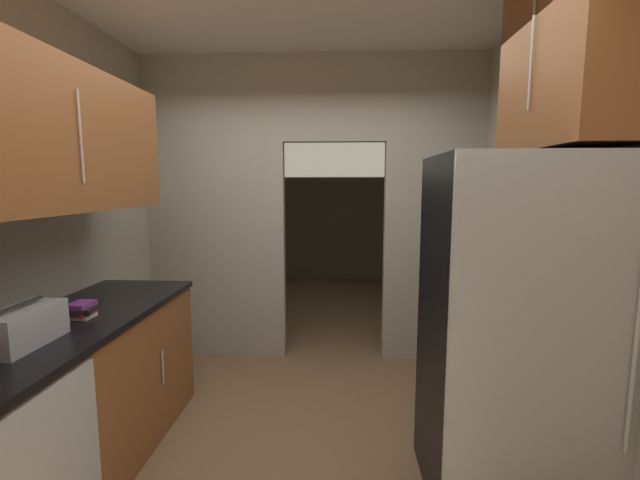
% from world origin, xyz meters
% --- Properties ---
extents(ground, '(20.00, 20.00, 0.00)m').
position_xyz_m(ground, '(0.00, 0.00, 0.00)').
color(ground, brown).
extents(kitchen_partition, '(3.15, 0.12, 2.84)m').
position_xyz_m(kitchen_partition, '(-0.06, 1.65, 1.53)').
color(kitchen_partition, '#ADA899').
rests_on(kitchen_partition, ground).
extents(adjoining_room_shell, '(3.15, 3.50, 2.84)m').
position_xyz_m(adjoining_room_shell, '(0.00, 3.92, 1.42)').
color(adjoining_room_shell, gray).
rests_on(adjoining_room_shell, ground).
extents(refrigerator, '(0.84, 0.75, 1.82)m').
position_xyz_m(refrigerator, '(1.16, -0.17, 0.91)').
color(refrigerator, black).
rests_on(refrigerator, ground).
extents(lower_cabinet_run, '(0.69, 2.06, 0.93)m').
position_xyz_m(lower_cabinet_run, '(-1.23, -0.22, 0.47)').
color(lower_cabinet_run, brown).
rests_on(lower_cabinet_run, ground).
extents(upper_cabinet_counterside, '(0.36, 1.85, 0.77)m').
position_xyz_m(upper_cabinet_counterside, '(-1.23, -0.22, 1.91)').
color(upper_cabinet_counterside, brown).
extents(upper_cabinet_fridgeside, '(0.36, 0.93, 0.98)m').
position_xyz_m(upper_cabinet_fridgeside, '(1.40, -0.07, 2.33)').
color(upper_cabinet_fridgeside, brown).
extents(boombox, '(0.20, 0.39, 0.20)m').
position_xyz_m(boombox, '(-1.20, -0.52, 1.02)').
color(boombox, '#B2B2B7').
rests_on(boombox, lower_cabinet_run).
extents(book_stack, '(0.15, 0.16, 0.09)m').
position_xyz_m(book_stack, '(-1.18, -0.11, 0.98)').
color(book_stack, beige).
rests_on(book_stack, lower_cabinet_run).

